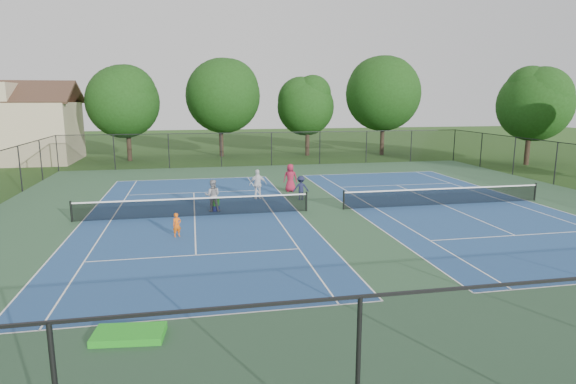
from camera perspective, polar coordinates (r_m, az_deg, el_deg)
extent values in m
plane|color=#234716|center=(26.32, 4.42, -2.18)|extent=(140.00, 140.00, 0.00)
cube|color=#2F5438|center=(26.32, 4.42, -2.17)|extent=(36.00, 36.00, 0.01)
cube|color=navy|center=(25.38, -11.01, -2.83)|extent=(10.97, 23.77, 0.00)
cube|color=white|center=(37.03, -11.15, 1.54)|extent=(10.97, 0.06, 0.00)
cube|color=white|center=(14.11, -10.63, -14.34)|extent=(10.97, 0.06, 0.00)
cube|color=white|center=(25.97, -23.22, -3.22)|extent=(0.06, 23.77, 0.00)
cube|color=white|center=(25.96, 1.19, -2.31)|extent=(0.06, 23.77, 0.00)
cube|color=white|center=(25.71, -20.23, -3.13)|extent=(0.06, 23.77, 0.00)
cube|color=white|center=(25.70, -1.80, -2.45)|extent=(0.06, 23.77, 0.00)
cube|color=white|center=(31.63, -11.10, -0.08)|extent=(8.23, 0.06, 0.00)
cube|color=white|center=(19.22, -10.86, -7.35)|extent=(8.23, 0.06, 0.00)
cube|color=white|center=(25.38, -11.01, -2.83)|extent=(0.06, 12.80, 0.00)
cylinder|color=black|center=(25.96, -24.31, -2.13)|extent=(0.10, 0.10, 1.07)
cylinder|color=black|center=(25.94, 2.20, -1.14)|extent=(0.10, 0.10, 1.07)
cube|color=black|center=(25.27, -11.05, -1.82)|extent=(11.90, 0.01, 0.90)
cube|color=white|center=(25.17, -11.09, -0.76)|extent=(11.90, 0.04, 0.07)
cube|color=navy|center=(28.97, 17.88, -1.44)|extent=(10.97, 23.77, 0.00)
cube|color=white|center=(39.58, 9.56, 2.20)|extent=(10.97, 0.06, 0.00)
cube|color=white|center=(26.76, 7.54, -1.99)|extent=(0.06, 23.77, 0.00)
cube|color=white|center=(31.97, 26.51, -0.93)|extent=(0.06, 23.77, 0.00)
cube|color=white|center=(27.22, 10.28, -1.85)|extent=(0.06, 23.77, 0.00)
cube|color=white|center=(31.16, 24.51, -1.05)|extent=(0.06, 23.77, 0.00)
cube|color=white|center=(34.58, 12.77, 0.80)|extent=(8.23, 0.06, 0.00)
cube|color=white|center=(23.76, 25.35, -4.67)|extent=(8.23, 0.06, 0.00)
cube|color=white|center=(28.97, 17.88, -1.43)|extent=(0.06, 12.80, 0.00)
cylinder|color=black|center=(26.50, 6.62, -0.95)|extent=(0.10, 0.10, 1.07)
cylinder|color=black|center=(32.17, 27.25, 0.02)|extent=(0.10, 0.10, 1.07)
cube|color=black|center=(28.87, 17.93, -0.55)|extent=(11.90, 0.01, 0.90)
cube|color=white|center=(28.79, 17.99, 0.38)|extent=(11.90, 0.04, 0.07)
cylinder|color=black|center=(44.29, -25.68, 4.13)|extent=(0.08, 0.08, 3.00)
cylinder|color=black|center=(43.39, -19.91, 4.44)|extent=(0.08, 0.08, 3.00)
cylinder|color=black|center=(42.94, -13.95, 4.72)|extent=(0.08, 0.08, 3.00)
cylinder|color=black|center=(42.96, -7.92, 4.94)|extent=(0.08, 0.08, 3.00)
cylinder|color=black|center=(8.42, 8.25, -21.59)|extent=(0.08, 0.08, 3.00)
cylinder|color=black|center=(43.45, -1.97, 5.11)|extent=(0.08, 0.08, 3.00)
cylinder|color=black|center=(44.40, 3.79, 5.22)|extent=(0.08, 0.08, 3.00)
cylinder|color=black|center=(45.77, 9.27, 5.27)|extent=(0.08, 0.08, 3.00)
cylinder|color=black|center=(47.53, 14.38, 5.28)|extent=(0.08, 0.08, 3.00)
cylinder|color=black|center=(49.63, 19.09, 5.25)|extent=(0.08, 0.08, 3.00)
cylinder|color=black|center=(38.65, 29.15, 2.96)|extent=(0.08, 0.08, 3.00)
cylinder|color=black|center=(42.15, 25.23, 3.87)|extent=(0.08, 0.08, 3.00)
cylinder|color=black|center=(35.70, -29.17, 2.40)|extent=(0.08, 0.08, 3.00)
cylinder|color=black|center=(45.82, 21.91, 4.63)|extent=(0.08, 0.08, 3.00)
cylinder|color=black|center=(39.97, -27.24, 3.36)|extent=(0.08, 0.08, 3.00)
cube|color=black|center=(43.45, -1.97, 5.11)|extent=(36.00, 0.01, 3.00)
cube|color=black|center=(43.32, -1.98, 7.08)|extent=(36.00, 0.05, 0.05)
cylinder|color=#2D2116|center=(49.20, -18.35, 5.71)|extent=(0.44, 0.44, 3.78)
sphere|color=#16370F|center=(49.03, -18.62, 10.09)|extent=(6.80, 6.80, 6.80)
sphere|color=#16370F|center=(49.03, -18.66, 10.86)|extent=(5.58, 5.58, 5.58)
sphere|color=#16370F|center=(49.03, -18.71, 11.63)|extent=(4.35, 4.35, 4.35)
cylinder|color=#2D2116|center=(50.89, -7.93, 6.53)|extent=(0.44, 0.44, 4.14)
sphere|color=#16370F|center=(50.74, -8.05, 11.22)|extent=(7.60, 7.60, 7.60)
sphere|color=#16370F|center=(50.75, -8.07, 11.92)|extent=(6.23, 6.23, 6.23)
sphere|color=#16370F|center=(50.76, -8.09, 12.63)|extent=(4.86, 4.86, 4.86)
cylinder|color=#2D2116|center=(51.26, 2.31, 6.26)|extent=(0.44, 0.44, 3.42)
sphere|color=#16370F|center=(51.08, 2.34, 10.01)|extent=(6.00, 6.00, 6.00)
sphere|color=#16370F|center=(51.07, 2.34, 10.80)|extent=(4.92, 4.92, 4.92)
sphere|color=#16370F|center=(51.08, 2.35, 11.59)|extent=(3.84, 3.84, 3.84)
cylinder|color=#2D2116|center=(52.73, 11.11, 6.68)|extent=(0.44, 0.44, 4.32)
sphere|color=#16370F|center=(52.59, 11.29, 11.36)|extent=(7.80, 7.80, 7.80)
sphere|color=#16370F|center=(52.60, 11.31, 12.03)|extent=(6.40, 6.40, 6.40)
sphere|color=#16370F|center=(52.62, 11.34, 12.70)|extent=(4.99, 4.99, 4.99)
cylinder|color=#2D2116|center=(49.09, 26.54, 4.99)|extent=(0.44, 0.44, 3.60)
sphere|color=#16370F|center=(48.91, 26.91, 9.20)|extent=(6.60, 6.60, 6.60)
sphere|color=#16370F|center=(48.91, 26.98, 9.98)|extent=(5.41, 5.41, 5.41)
sphere|color=#16370F|center=(48.91, 27.05, 10.77)|extent=(4.22, 4.22, 4.22)
cube|color=tan|center=(52.28, -29.27, 6.15)|extent=(10.00, 8.00, 5.60)
cube|color=tan|center=(52.18, -29.66, 10.17)|extent=(1.20, 8.00, 1.76)
cube|color=#422B1E|center=(50.28, -30.38, 10.23)|extent=(10.80, 4.10, 2.15)
cube|color=#422B1E|center=(54.09, -29.01, 10.32)|extent=(10.80, 4.10, 2.15)
imported|color=orange|center=(21.75, -13.03, -3.83)|extent=(0.46, 0.39, 1.07)
imported|color=#98979A|center=(26.18, -8.93, -0.42)|extent=(0.90, 0.74, 1.73)
imported|color=silver|center=(29.09, -3.59, 0.93)|extent=(1.09, 0.52, 1.81)
imported|color=#1A1E3A|center=(28.79, 1.54, 0.49)|extent=(1.01, 0.66, 1.46)
imported|color=maroon|center=(31.35, 0.28, 1.70)|extent=(0.95, 0.69, 1.82)
cube|color=navy|center=(26.29, -8.57, -1.94)|extent=(0.43, 0.38, 0.31)
cube|color=green|center=(26.21, -8.60, -1.16)|extent=(0.42, 0.38, 0.42)
cube|color=green|center=(13.42, -18.31, -15.72)|extent=(1.86, 1.16, 0.19)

